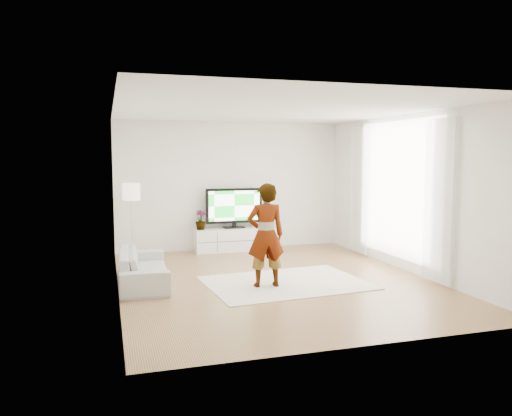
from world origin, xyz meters
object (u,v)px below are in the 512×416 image
object	(u,v)px
sofa	(144,267)
floor_lamp	(131,195)
television	(234,206)
player	(266,235)
rug	(286,283)
media_console	(235,239)

from	to	relation	value
sofa	floor_lamp	xyz separation A→B (m)	(-0.08, 1.91, 1.02)
television	player	world-z (taller)	player
rug	player	size ratio (longest dim) A/B	1.56
media_console	floor_lamp	size ratio (longest dim) A/B	1.14
media_console	rug	world-z (taller)	media_console
sofa	floor_lamp	world-z (taller)	floor_lamp
rug	sofa	bearing A→B (deg)	164.21
player	floor_lamp	size ratio (longest dim) A/B	1.06
television	sofa	world-z (taller)	television
rug	player	xyz separation A→B (m)	(-0.39, -0.12, 0.82)
media_console	sofa	distance (m)	3.16
television	rug	world-z (taller)	television
sofa	rug	bearing A→B (deg)	-103.18
television	sofa	distance (m)	3.26
sofa	floor_lamp	bearing A→B (deg)	4.87
television	floor_lamp	distance (m)	2.26
television	sofa	xyz separation A→B (m)	(-2.11, -2.38, -0.69)
rug	floor_lamp	distance (m)	3.66
player	sofa	xyz separation A→B (m)	(-1.83, 0.75, -0.55)
rug	television	bearing A→B (deg)	92.00
media_console	sofa	world-z (taller)	sofa
sofa	player	bearing A→B (deg)	-109.64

